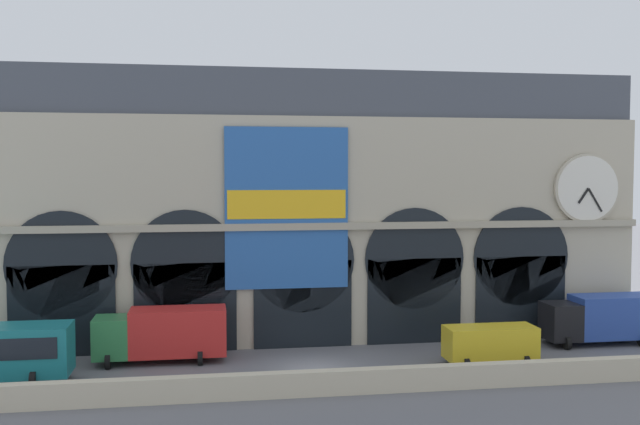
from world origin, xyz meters
TOP-DOWN VIEW (x-y plane):
  - ground_plane at (0.00, 0.00)m, footprint 200.00×200.00m
  - quay_parapet_wall at (0.00, -4.77)m, footprint 90.00×0.70m
  - station_building at (0.03, 7.73)m, footprint 44.87×5.90m
  - box_truck_midwest at (-8.51, 2.75)m, footprint 7.50×2.91m
  - van_mideast at (10.07, -0.70)m, footprint 5.20×2.48m
  - box_truck_east at (19.08, 2.82)m, footprint 7.50×2.91m

SIDE VIEW (x-z plane):
  - ground_plane at x=0.00m, z-range 0.00..0.00m
  - quay_parapet_wall at x=0.00m, z-range 0.00..1.22m
  - van_mideast at x=10.07m, z-range 0.15..2.35m
  - box_truck_midwest at x=-8.51m, z-range 0.14..3.26m
  - box_truck_east at x=19.08m, z-range 0.14..3.26m
  - station_building at x=0.03m, z-range -0.22..17.31m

